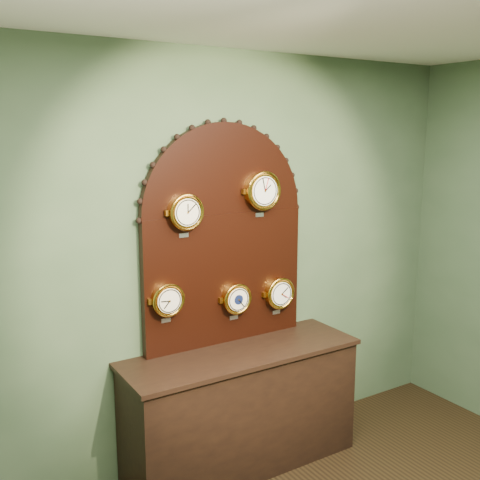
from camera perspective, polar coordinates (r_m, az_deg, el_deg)
wall_back at (r=3.88m, az=-1.95°, el=-2.02°), size 4.00×0.00×4.00m
shop_counter at (r=4.01m, az=0.16°, el=-16.85°), size 1.60×0.50×0.80m
display_board at (r=3.79m, az=-1.59°, el=1.17°), size 1.26×0.06×1.53m
roman_clock at (r=3.56m, az=-5.53°, el=2.84°), size 0.24×0.08×0.29m
arabic_clock at (r=3.84m, az=2.29°, el=5.01°), size 0.27×0.08×0.32m
hygrometer at (r=3.62m, az=-7.35°, el=-6.01°), size 0.22×0.08×0.27m
barometer at (r=3.87m, az=-0.39°, el=-5.94°), size 0.22×0.08×0.27m
tide_clock at (r=4.07m, az=3.98°, el=-5.37°), size 0.23×0.08×0.28m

